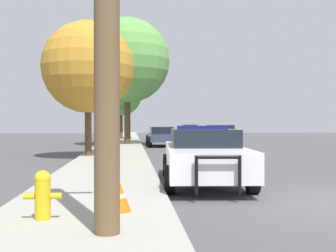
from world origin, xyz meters
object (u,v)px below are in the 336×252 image
at_px(police_car, 203,154).
at_px(tree_sidewalk_far, 121,95).
at_px(fire_hydrant, 43,193).
at_px(car_background_oncoming, 221,134).
at_px(car_background_distant, 189,130).
at_px(traffic_cone, 120,197).
at_px(traffic_light, 126,89).
at_px(tree_sidewalk_mid, 127,61).
at_px(tree_sidewalk_near, 88,67).
at_px(car_background_midblock, 161,136).

relative_size(police_car, tree_sidewalk_far, 0.95).
bearing_deg(fire_hydrant, car_background_oncoming, 71.44).
distance_m(car_background_distant, traffic_cone, 42.12).
bearing_deg(car_background_oncoming, police_car, 74.83).
distance_m(fire_hydrant, car_background_oncoming, 24.07).
relative_size(traffic_light, car_background_distant, 1.37).
distance_m(fire_hydrant, tree_sidewalk_far, 31.18).
bearing_deg(traffic_cone, tree_sidewalk_mid, 90.18).
relative_size(fire_hydrant, car_background_oncoming, 0.17).
bearing_deg(car_background_distant, traffic_light, -113.52).
xyz_separation_m(car_background_oncoming, tree_sidewalk_near, (-8.22, -10.42, 3.29)).
bearing_deg(traffic_cone, traffic_light, 90.50).
xyz_separation_m(car_background_oncoming, tree_sidewalk_mid, (-6.57, -0.47, 5.05)).
bearing_deg(traffic_cone, fire_hydrant, -157.26).
distance_m(police_car, tree_sidewalk_near, 9.40).
xyz_separation_m(police_car, car_background_oncoming, (4.42, 18.36, 0.00)).
xyz_separation_m(fire_hydrant, traffic_cone, (1.16, 0.49, -0.16)).
distance_m(police_car, tree_sidewalk_far, 26.88).
height_order(police_car, tree_sidewalk_mid, tree_sidewalk_mid).
distance_m(traffic_light, car_background_distant, 18.34).
height_order(car_background_oncoming, traffic_cone, car_background_oncoming).
bearing_deg(police_car, car_background_oncoming, -99.64).
bearing_deg(car_background_midblock, tree_sidewalk_far, 105.90).
bearing_deg(traffic_light, traffic_cone, -89.50).
bearing_deg(car_background_distant, car_background_midblock, -103.12).
distance_m(fire_hydrant, car_background_distant, 42.80).
distance_m(police_car, car_background_distant, 37.89).
bearing_deg(traffic_light, tree_sidewalk_near, -96.55).
xyz_separation_m(car_background_oncoming, traffic_cone, (-6.50, -22.33, -0.40)).
bearing_deg(traffic_cone, police_car, 62.29).
relative_size(car_background_distant, tree_sidewalk_mid, 0.49).
bearing_deg(tree_sidewalk_mid, fire_hydrant, -92.80).
height_order(tree_sidewalk_near, tree_sidewalk_mid, tree_sidewalk_mid).
distance_m(car_background_midblock, tree_sidewalk_far, 10.54).
bearing_deg(car_background_oncoming, traffic_light, -23.39).
bearing_deg(car_background_midblock, fire_hydrant, -99.80).
xyz_separation_m(police_car, tree_sidewalk_far, (-2.80, 26.54, 3.25)).
relative_size(tree_sidewalk_far, traffic_cone, 12.04).
height_order(fire_hydrant, car_background_midblock, car_background_midblock).
distance_m(traffic_light, tree_sidewalk_far, 5.52).
distance_m(car_background_midblock, car_background_oncoming, 4.55).
bearing_deg(fire_hydrant, car_background_midblock, 81.13).
height_order(police_car, car_background_distant, police_car).
bearing_deg(fire_hydrant, traffic_light, 87.87).
xyz_separation_m(car_background_midblock, car_background_oncoming, (4.32, 1.41, 0.06)).
xyz_separation_m(tree_sidewalk_mid, tree_sidewalk_far, (-0.65, 8.64, -1.80)).
bearing_deg(tree_sidewalk_near, car_background_distant, 73.71).
distance_m(traffic_light, car_background_midblock, 5.86).
bearing_deg(traffic_cone, tree_sidewalk_far, 91.35).
height_order(police_car, tree_sidewalk_far, tree_sidewalk_far).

